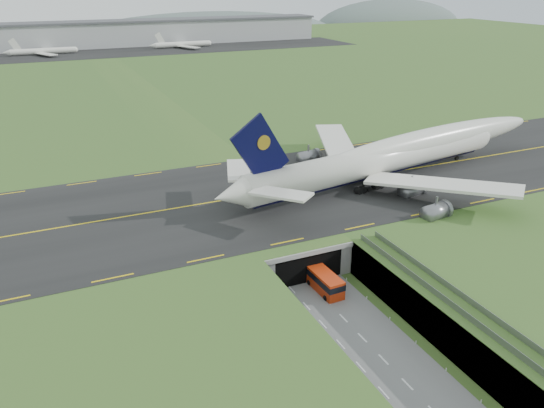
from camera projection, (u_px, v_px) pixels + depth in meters
name	position (u px, v px, depth m)	size (l,w,h in m)	color
ground	(333.00, 309.00, 80.13)	(900.00, 900.00, 0.00)	#2E5823
airfield_deck	(334.00, 292.00, 78.95)	(800.00, 800.00, 6.00)	gray
trench_road	(360.00, 336.00, 73.79)	(12.00, 75.00, 0.20)	slate
taxiway	(251.00, 196.00, 105.41)	(800.00, 44.00, 0.18)	black
tunnel_portal	(286.00, 243.00, 92.83)	(17.00, 22.30, 6.00)	gray
guideway	(489.00, 332.00, 66.13)	(3.00, 53.00, 7.05)	#A8A8A3
jumbo_jet	(400.00, 154.00, 113.89)	(89.21, 57.77, 19.36)	white
shuttle_tram	(325.00, 282.00, 83.94)	(3.21, 7.80, 3.13)	red
cargo_terminal	(88.00, 34.00, 325.75)	(320.00, 67.00, 15.60)	#B2B2B2
distant_hills	(150.00, 39.00, 466.63)	(700.00, 91.00, 60.00)	#536462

